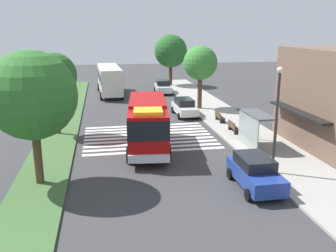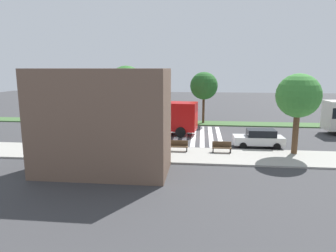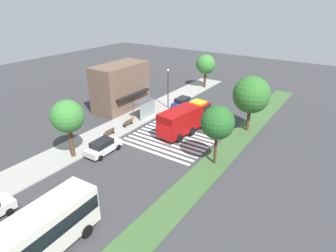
% 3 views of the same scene
% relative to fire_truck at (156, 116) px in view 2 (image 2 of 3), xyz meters
% --- Properties ---
extents(ground_plane, '(120.00, 120.00, 0.00)m').
position_rel_fire_truck_xyz_m(ground_plane, '(-5.08, 0.48, -2.01)').
color(ground_plane, '#38383A').
extents(sidewalk, '(60.00, 4.61, 0.14)m').
position_rel_fire_truck_xyz_m(sidewalk, '(-5.08, 8.44, -1.94)').
color(sidewalk, '#9E9B93').
rests_on(sidewalk, ground_plane).
extents(median_strip, '(60.00, 3.00, 0.14)m').
position_rel_fire_truck_xyz_m(median_strip, '(-5.08, -6.69, -1.94)').
color(median_strip, '#3D6033').
rests_on(median_strip, ground_plane).
extents(crosswalk, '(7.65, 10.19, 0.01)m').
position_rel_fire_truck_xyz_m(crosswalk, '(-3.26, 0.48, -2.01)').
color(crosswalk, silver).
rests_on(crosswalk, ground_plane).
extents(fire_truck, '(8.77, 3.56, 3.57)m').
position_rel_fire_truck_xyz_m(fire_truck, '(0.00, 0.00, 0.00)').
color(fire_truck, '#A50C0C').
rests_on(fire_truck, ground_plane).
extents(parked_car_mid, '(4.47, 2.07, 1.68)m').
position_rel_fire_truck_xyz_m(parked_car_mid, '(-10.18, 4.94, -1.15)').
color(parked_car_mid, silver).
rests_on(parked_car_mid, ground_plane).
extents(parked_car_east, '(4.36, 2.10, 1.77)m').
position_rel_fire_truck_xyz_m(parked_car_east, '(7.35, 4.94, -1.11)').
color(parked_car_east, navy).
rests_on(parked_car_east, ground_plane).
extents(bus_stop_shelter, '(3.50, 1.40, 2.46)m').
position_rel_fire_truck_xyz_m(bus_stop_shelter, '(0.96, 7.42, -0.13)').
color(bus_stop_shelter, '#4C4C51').
rests_on(bus_stop_shelter, sidewalk).
extents(bench_near_shelter, '(1.60, 0.50, 0.90)m').
position_rel_fire_truck_xyz_m(bench_near_shelter, '(-3.04, 7.45, -1.42)').
color(bench_near_shelter, '#4C3823').
rests_on(bench_near_shelter, sidewalk).
extents(bench_west_of_shelter, '(1.60, 0.50, 0.90)m').
position_rel_fire_truck_xyz_m(bench_west_of_shelter, '(-6.69, 7.45, -1.42)').
color(bench_west_of_shelter, '#4C3823').
rests_on(bench_west_of_shelter, sidewalk).
extents(street_lamp, '(0.36, 0.36, 6.26)m').
position_rel_fire_truck_xyz_m(street_lamp, '(5.79, 6.74, 1.82)').
color(street_lamp, '#2D2D30').
rests_on(street_lamp, sidewalk).
extents(storefront_building, '(8.96, 5.28, 7.11)m').
position_rel_fire_truck_xyz_m(storefront_building, '(1.76, 12.98, 1.54)').
color(storefront_building, brown).
rests_on(storefront_building, ground_plane).
extents(sidewalk_tree_west, '(3.55, 3.55, 6.59)m').
position_rel_fire_truck_xyz_m(sidewalk_tree_west, '(-12.67, 7.14, 2.89)').
color(sidewalk_tree_west, '#513823').
rests_on(sidewalk_tree_west, sidewalk).
extents(median_tree_far_west, '(3.49, 3.49, 6.51)m').
position_rel_fire_truck_xyz_m(median_tree_far_west, '(-5.16, -6.69, 2.87)').
color(median_tree_far_west, '#47301E').
rests_on(median_tree_far_west, median_strip).
extents(median_tree_west, '(4.75, 4.75, 7.30)m').
position_rel_fire_truck_xyz_m(median_tree_west, '(4.89, -6.69, 3.04)').
color(median_tree_west, '#513823').
rests_on(median_tree_west, median_strip).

